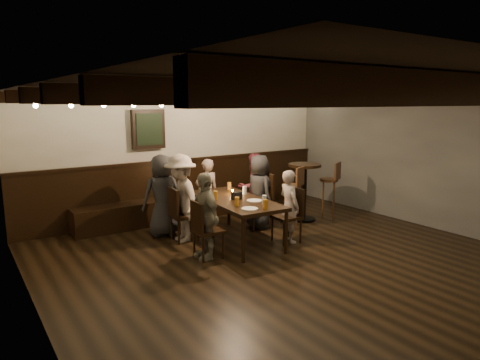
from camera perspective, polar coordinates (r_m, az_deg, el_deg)
room at (r=7.35m, az=-4.72°, el=1.16°), size 7.00×7.00×7.00m
dining_table at (r=6.90m, az=-0.67°, el=-2.98°), size 0.99×1.95×0.71m
chair_left_near at (r=7.08m, az=-7.56°, el=-5.89°), size 0.44×0.44×0.89m
chair_left_far at (r=6.30m, az=-4.38°, el=-8.03°), size 0.42×0.42×0.85m
chair_right_near at (r=7.71m, az=2.38°, el=-4.22°), size 0.48×0.48×0.99m
chair_right_far at (r=7.01m, az=6.32°, el=-6.06°), size 0.43×0.43×0.89m
person_bench_left at (r=7.32m, az=-10.31°, el=-2.01°), size 0.71×0.49×1.39m
person_bench_centre at (r=7.81m, az=-4.44°, el=-1.67°), size 0.47×0.33×1.24m
person_bench_right at (r=8.10m, az=1.76°, el=-0.98°), size 0.67×0.54×1.30m
person_left_near at (r=6.96m, az=-7.89°, el=-2.41°), size 0.60×0.96×1.43m
person_left_far at (r=6.18m, az=-4.70°, el=-4.79°), size 0.36×0.76×1.27m
person_right_near at (r=7.65m, az=2.58°, el=-1.57°), size 0.47×0.68×1.33m
person_right_far at (r=6.94m, az=6.58°, el=-3.50°), size 0.31×0.45×1.18m
pint_a at (r=7.35m, az=-5.25°, el=-1.15°), size 0.07×0.07×0.14m
pint_b at (r=7.54m, az=-1.43°, el=-0.82°), size 0.07×0.07×0.14m
pint_c at (r=6.82m, az=-3.28°, el=-2.05°), size 0.07×0.07×0.14m
pint_d at (r=7.18m, az=0.64°, el=-1.39°), size 0.07×0.07×0.14m
pint_e at (r=6.38m, az=-0.41°, el=-2.90°), size 0.07×0.07×0.14m
pint_f at (r=6.51m, az=3.25°, el=-2.64°), size 0.07×0.07×0.14m
pint_g at (r=6.23m, az=3.35°, el=-3.25°), size 0.07×0.07×0.14m
plate_near at (r=6.22m, az=1.29°, el=-3.84°), size 0.24×0.24×0.01m
plate_far at (r=6.72m, az=1.93°, el=-2.77°), size 0.24×0.24×0.01m
condiment_caddy at (r=6.83m, az=-0.46°, el=-2.10°), size 0.15×0.10×0.12m
candle at (r=7.19m, az=-1.01°, el=-1.74°), size 0.05×0.05×0.05m
high_top_table at (r=8.21m, az=8.59°, el=-0.46°), size 0.62×0.62×1.09m
bar_stool_left at (r=7.80m, az=6.86°, el=-3.30°), size 0.39×0.40×1.11m
bar_stool_right at (r=8.51m, az=11.73°, el=-2.28°), size 0.39×0.40×1.11m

